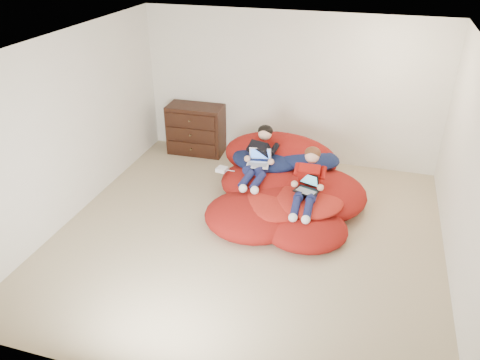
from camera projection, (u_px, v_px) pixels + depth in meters
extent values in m
cube|color=tan|center=(248.00, 242.00, 6.33)|extent=(5.10, 5.10, 0.25)
cube|color=white|center=(289.00, 89.00, 7.78)|extent=(5.10, 0.02, 2.50)
cube|color=white|center=(160.00, 284.00, 3.56)|extent=(5.10, 0.02, 2.50)
cube|color=white|center=(70.00, 128.00, 6.30)|extent=(0.02, 5.10, 2.50)
cube|color=white|center=(473.00, 179.00, 5.04)|extent=(0.02, 5.10, 2.50)
cube|color=white|center=(250.00, 45.00, 5.06)|extent=(5.10, 5.10, 0.02)
cube|color=black|center=(196.00, 129.00, 8.34)|extent=(0.99, 0.52, 0.88)
cube|color=black|center=(192.00, 148.00, 8.26)|extent=(0.88, 0.05, 0.21)
cylinder|color=#4C3F26|center=(191.00, 149.00, 8.24)|extent=(0.03, 0.06, 0.03)
cube|color=black|center=(191.00, 135.00, 8.13)|extent=(0.88, 0.05, 0.21)
cylinder|color=#4C3F26|center=(190.00, 135.00, 8.11)|extent=(0.03, 0.06, 0.03)
cube|color=black|center=(190.00, 120.00, 8.00)|extent=(0.88, 0.05, 0.21)
cylinder|color=#4C3F26|center=(190.00, 121.00, 7.99)|extent=(0.03, 0.06, 0.03)
ellipsoid|color=#9D1611|center=(266.00, 183.00, 7.08)|extent=(1.38, 1.24, 0.50)
ellipsoid|color=#9D1611|center=(317.00, 193.00, 6.83)|extent=(1.45, 1.41, 0.52)
ellipsoid|color=#9D1611|center=(282.00, 204.00, 6.61)|extent=(1.35, 1.08, 0.43)
ellipsoid|color=#9D1611|center=(252.00, 216.00, 6.41)|extent=(1.33, 1.22, 0.44)
ellipsoid|color=#9D1611|center=(304.00, 228.00, 6.18)|extent=(1.16, 1.05, 0.38)
ellipsoid|color=#9D1611|center=(280.00, 157.00, 7.44)|extent=(1.81, 0.80, 0.80)
ellipsoid|color=#131D46|center=(266.00, 159.00, 7.21)|extent=(1.06, 0.87, 0.27)
ellipsoid|color=#131D46|center=(306.00, 158.00, 7.13)|extent=(1.01, 0.71, 0.24)
ellipsoid|color=red|center=(308.00, 200.00, 6.41)|extent=(0.99, 0.99, 0.18)
ellipsoid|color=red|center=(273.00, 205.00, 6.37)|extent=(0.94, 0.85, 0.17)
ellipsoid|color=beige|center=(268.00, 140.00, 7.47)|extent=(0.42, 0.27, 0.27)
cube|color=black|center=(262.00, 152.00, 7.01)|extent=(0.39, 0.45, 0.43)
sphere|color=#DEA688|center=(265.00, 134.00, 7.01)|extent=(0.20, 0.20, 0.20)
ellipsoid|color=black|center=(265.00, 131.00, 7.01)|extent=(0.23, 0.21, 0.17)
cylinder|color=#141941|center=(252.00, 168.00, 6.86)|extent=(0.22, 0.35, 0.18)
cylinder|color=#141941|center=(246.00, 179.00, 6.63)|extent=(0.20, 0.34, 0.21)
sphere|color=white|center=(243.00, 188.00, 6.52)|extent=(0.12, 0.12, 0.12)
cylinder|color=#141941|center=(263.00, 170.00, 6.82)|extent=(0.22, 0.35, 0.18)
cylinder|color=#141941|center=(258.00, 181.00, 6.59)|extent=(0.20, 0.34, 0.21)
sphere|color=white|center=(255.00, 190.00, 6.47)|extent=(0.12, 0.12, 0.12)
cube|color=#A2140E|center=(310.00, 177.00, 6.44)|extent=(0.29, 0.34, 0.44)
sphere|color=#DEA688|center=(312.00, 156.00, 6.40)|extent=(0.20, 0.20, 0.20)
ellipsoid|color=#4F2A15|center=(313.00, 153.00, 6.40)|extent=(0.23, 0.21, 0.17)
cylinder|color=#141941|center=(300.00, 195.00, 6.32)|extent=(0.13, 0.33, 0.18)
cylinder|color=#141941|center=(296.00, 207.00, 6.09)|extent=(0.11, 0.32, 0.21)
sphere|color=white|center=(293.00, 218.00, 5.98)|extent=(0.12, 0.12, 0.12)
cylinder|color=#141941|center=(312.00, 196.00, 6.28)|extent=(0.13, 0.33, 0.18)
cylinder|color=#141941|center=(308.00, 209.00, 6.05)|extent=(0.11, 0.32, 0.21)
sphere|color=white|center=(306.00, 220.00, 5.93)|extent=(0.12, 0.12, 0.12)
cube|color=white|center=(258.00, 165.00, 6.82)|extent=(0.35, 0.26, 0.01)
cube|color=gray|center=(257.00, 165.00, 6.81)|extent=(0.29, 0.16, 0.00)
cube|color=white|center=(260.00, 154.00, 6.89)|extent=(0.33, 0.12, 0.22)
cube|color=#3F71D8|center=(260.00, 154.00, 6.88)|extent=(0.29, 0.10, 0.17)
cube|color=black|center=(306.00, 191.00, 6.28)|extent=(0.36, 0.30, 0.01)
cube|color=gray|center=(306.00, 191.00, 6.27)|extent=(0.28, 0.20, 0.00)
cube|color=black|center=(308.00, 179.00, 6.34)|extent=(0.31, 0.17, 0.21)
cube|color=#4FA5B9|center=(308.00, 179.00, 6.33)|extent=(0.27, 0.14, 0.17)
cube|color=white|center=(222.00, 169.00, 7.02)|extent=(0.17, 0.17, 0.06)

